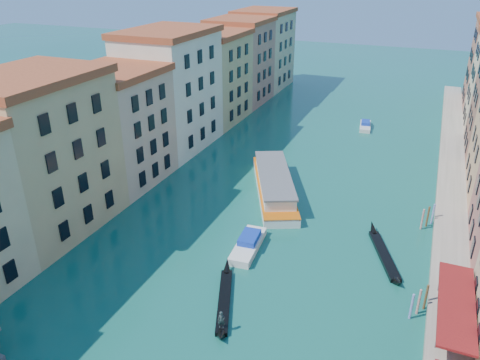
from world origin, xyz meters
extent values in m
cube|color=tan|center=(-26.00, 39.50, 9.50)|extent=(12.00, 17.00, 19.00)
cube|color=#974121|center=(-26.00, 39.50, 19.50)|extent=(12.80, 17.40, 1.00)
cube|color=tan|center=(-26.00, 55.00, 8.25)|extent=(12.00, 14.00, 16.50)
cube|color=#974121|center=(-26.00, 55.00, 17.00)|extent=(12.80, 14.40, 1.00)
cube|color=beige|center=(-26.00, 71.00, 10.00)|extent=(12.00, 18.00, 20.00)
cube|color=#974121|center=(-26.00, 71.00, 20.50)|extent=(12.80, 18.40, 1.00)
cube|color=tan|center=(-26.00, 88.00, 8.75)|extent=(12.00, 16.00, 17.50)
cube|color=#974121|center=(-26.00, 88.00, 18.00)|extent=(12.80, 16.40, 1.00)
cube|color=#AE755E|center=(-26.00, 103.50, 9.25)|extent=(12.00, 15.00, 18.50)
cube|color=#974121|center=(-26.00, 103.50, 19.00)|extent=(12.80, 15.40, 1.00)
cube|color=tan|center=(-26.00, 119.50, 9.50)|extent=(12.00, 17.00, 19.00)
cube|color=#974121|center=(-26.00, 119.50, 19.50)|extent=(12.80, 17.40, 1.00)
cube|color=gray|center=(22.00, 65.00, 0.50)|extent=(4.00, 140.00, 1.00)
cube|color=maroon|center=(22.20, 39.00, 3.00)|extent=(3.20, 12.60, 0.25)
cylinder|color=slate|center=(20.80, 34.80, 1.50)|extent=(0.12, 0.12, 3.00)
cylinder|color=slate|center=(20.80, 43.20, 1.50)|extent=(0.12, 0.12, 3.00)
cylinder|color=#53351C|center=(18.50, 39.00, 1.30)|extent=(0.24, 0.24, 3.20)
cylinder|color=#53351C|center=(19.10, 40.00, 1.30)|extent=(0.24, 0.24, 3.20)
cylinder|color=#53351C|center=(19.70, 41.00, 1.30)|extent=(0.24, 0.24, 3.20)
cylinder|color=#53351C|center=(18.50, 57.00, 1.30)|extent=(0.24, 0.24, 3.20)
cylinder|color=#53351C|center=(19.10, 58.00, 1.30)|extent=(0.24, 0.24, 3.20)
cylinder|color=#53351C|center=(19.70, 59.00, 1.30)|extent=(0.24, 0.24, 3.20)
cube|color=white|center=(-2.47, 59.75, 0.63)|extent=(13.15, 21.18, 1.27)
cube|color=white|center=(-2.47, 59.75, 2.01)|extent=(10.90, 17.12, 1.69)
cube|color=slate|center=(-2.47, 59.75, 3.01)|extent=(11.41, 17.73, 0.26)
cube|color=#D35D0C|center=(-2.47, 59.75, 1.21)|extent=(13.19, 21.20, 0.26)
cube|color=black|center=(0.92, 34.20, 0.23)|extent=(4.52, 9.39, 0.48)
cone|color=black|center=(-0.98, 39.18, 0.64)|extent=(1.66, 2.34, 1.79)
cone|color=black|center=(2.82, 29.21, 0.53)|extent=(1.53, 2.00, 1.58)
imported|color=#253434|center=(2.37, 30.41, 1.35)|extent=(0.78, 0.65, 1.84)
cube|color=black|center=(14.88, 48.74, 0.24)|extent=(4.83, 9.59, 0.49)
cone|color=black|center=(12.82, 53.82, 0.66)|extent=(1.74, 2.41, 1.84)
cone|color=black|center=(16.94, 43.66, 0.55)|extent=(1.60, 2.06, 1.62)
cube|color=white|center=(-0.44, 44.13, 0.46)|extent=(3.19, 8.20, 0.92)
cube|color=#1536AA|center=(-0.49, 44.70, 1.26)|extent=(2.35, 3.60, 0.80)
cube|color=silver|center=(5.45, 94.77, 0.38)|extent=(2.93, 6.86, 0.76)
cube|color=#1536AA|center=(5.39, 95.24, 1.04)|extent=(2.06, 3.05, 0.66)
camera|label=1|loc=(16.84, 0.09, 31.62)|focal=35.00mm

